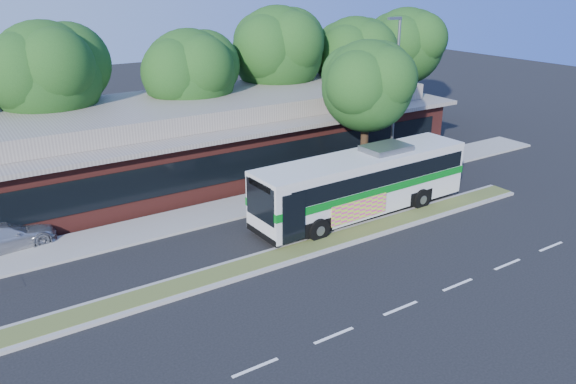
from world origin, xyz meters
The scene contains 13 objects.
ground centered at (0.00, 0.00, 0.00)m, with size 120.00×120.00×0.00m, color black.
median_strip centered at (0.00, 0.60, 0.07)m, with size 26.00×1.10×0.15m, color #415624.
sidewalk centered at (0.00, 6.40, 0.06)m, with size 44.00×2.60×0.12m, color gray.
plaza_building centered at (0.00, 12.99, 2.13)m, with size 33.20×11.20×4.45m.
lamp_post centered at (9.56, 6.00, 4.90)m, with size 0.93×0.18×9.07m.
tree_bg_b centered at (-6.57, 16.14, 6.14)m, with size 6.69×6.00×9.00m.
tree_bg_c centered at (1.40, 15.13, 5.59)m, with size 6.24×5.60×8.26m.
tree_bg_d centered at (8.45, 16.15, 6.42)m, with size 6.91×6.20×9.37m.
tree_bg_e centered at (14.42, 15.14, 5.74)m, with size 6.47×5.80×8.50m.
tree_bg_f centered at (20.43, 16.14, 6.06)m, with size 6.69×6.00×8.92m.
transit_bus centered at (4.41, 2.40, 1.85)m, with size 11.88×2.99×3.32m.
sedan centered at (-11.17, 7.80, 0.63)m, with size 1.76×4.33×1.26m, color #ADAEB5.
sidewalk_tree centered at (7.80, 6.06, 5.65)m, with size 5.56×4.99×8.03m.
Camera 1 is at (-12.79, -17.25, 11.12)m, focal length 35.00 mm.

